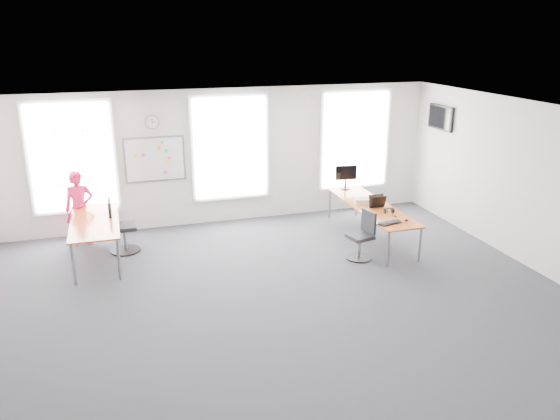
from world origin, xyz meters
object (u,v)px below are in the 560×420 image
object	(u,v)px
desk_left	(95,224)
chair_right	(362,238)
headphones	(389,211)
chair_left	(120,229)
keyboard	(390,223)
monitor	(346,175)
person	(80,208)
desk_right	(371,208)

from	to	relation	value
desk_left	chair_right	bearing A→B (deg)	-16.23
headphones	chair_left	bearing A→B (deg)	175.88
chair_right	headphones	xyz separation A→B (m)	(0.73, 0.36, 0.36)
desk_left	headphones	size ratio (longest dim) A/B	11.00
keyboard	monitor	distance (m)	2.40
desk_left	chair_left	xyz separation A→B (m)	(0.44, 0.26, -0.25)
person	monitor	world-z (taller)	person
headphones	person	bearing A→B (deg)	171.74
keyboard	monitor	size ratio (longest dim) A/B	0.85
person	keyboard	xyz separation A→B (m)	(5.62, -2.51, -0.04)
keyboard	monitor	xyz separation A→B (m)	(0.13, 2.37, 0.32)
desk_right	chair_right	size ratio (longest dim) A/B	3.17
desk_left	person	xyz separation A→B (m)	(-0.30, 0.92, 0.04)
chair_right	monitor	distance (m)	2.36
keyboard	monitor	bearing A→B (deg)	71.01
chair_left	desk_left	bearing A→B (deg)	120.37
desk_right	monitor	distance (m)	1.32
desk_right	chair_right	bearing A→B (deg)	-124.08
desk_right	chair_right	distance (m)	1.14
desk_right	chair_right	xyz separation A→B (m)	(-0.62, -0.92, -0.26)
desk_right	chair_left	bearing A→B (deg)	171.44
person	chair_right	bearing A→B (deg)	-28.10
desk_left	chair_right	distance (m)	5.06
chair_right	keyboard	distance (m)	0.60
desk_right	chair_left	xyz separation A→B (m)	(-5.02, 0.76, -0.20)
desk_right	chair_left	world-z (taller)	chair_left
chair_right	desk_left	bearing A→B (deg)	-118.60
desk_right	chair_right	world-z (taller)	chair_right
desk_right	desk_left	bearing A→B (deg)	174.86
chair_right	monitor	world-z (taller)	monitor
monitor	chair_right	bearing A→B (deg)	-100.30
chair_right	monitor	size ratio (longest dim) A/B	1.68
desk_left	headphones	xyz separation A→B (m)	(5.57, -1.06, 0.05)
monitor	desk_right	bearing A→B (deg)	-83.93
keyboard	headphones	size ratio (longest dim) A/B	2.39
desk_right	desk_left	distance (m)	5.49
chair_left	monitor	bearing A→B (deg)	-84.64
chair_right	headphones	bearing A→B (deg)	103.74
keyboard	desk_left	bearing A→B (deg)	147.36
desk_right	headphones	size ratio (longest dim) A/B	14.96
desk_right	monitor	bearing A→B (deg)	91.06
desk_left	keyboard	size ratio (longest dim) A/B	4.60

